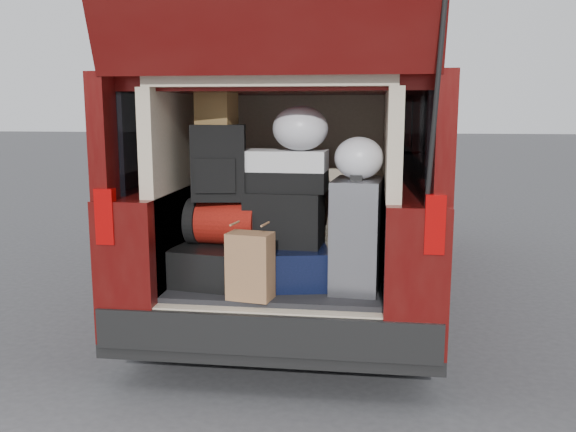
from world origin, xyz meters
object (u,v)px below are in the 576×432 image
(navy_hardshell, at_px, (291,264))
(silver_roller, at_px, (357,234))
(black_soft_case, at_px, (284,218))
(red_duffel, at_px, (224,222))
(black_hardshell, at_px, (216,262))
(backpack, at_px, (219,163))
(twotone_duffel, at_px, (281,171))
(kraft_bag, at_px, (250,266))

(navy_hardshell, distance_m, silver_roller, 0.45)
(navy_hardshell, distance_m, black_soft_case, 0.28)
(red_duffel, bearing_deg, silver_roller, -0.55)
(black_hardshell, xyz_separation_m, backpack, (0.04, -0.02, 0.61))
(backpack, distance_m, twotone_duffel, 0.37)
(navy_hardshell, bearing_deg, red_duffel, 166.81)
(red_duffel, xyz_separation_m, twotone_duffel, (0.35, 0.04, 0.31))
(black_hardshell, xyz_separation_m, silver_roller, (0.86, -0.06, 0.21))
(navy_hardshell, relative_size, kraft_bag, 1.39)
(silver_roller, distance_m, kraft_bag, 0.66)
(silver_roller, distance_m, black_soft_case, 0.45)
(navy_hardshell, xyz_separation_m, red_duffel, (-0.42, 0.01, 0.25))
(black_hardshell, relative_size, kraft_bag, 1.51)
(kraft_bag, bearing_deg, black_hardshell, 139.60)
(black_soft_case, bearing_deg, navy_hardshell, -14.01)
(black_hardshell, height_order, navy_hardshell, same)
(black_hardshell, bearing_deg, backpack, -20.38)
(black_soft_case, height_order, backpack, backpack)
(black_hardshell, bearing_deg, red_duffel, 33.89)
(silver_roller, xyz_separation_m, red_duffel, (-0.81, 0.08, 0.04))
(backpack, bearing_deg, silver_roller, -11.22)
(kraft_bag, bearing_deg, backpack, 137.54)
(black_hardshell, distance_m, red_duffel, 0.26)
(black_soft_case, relative_size, backpack, 1.01)
(backpack, bearing_deg, kraft_bag, -61.24)
(navy_hardshell, xyz_separation_m, black_soft_case, (-0.05, 0.02, 0.28))
(red_duffel, distance_m, twotone_duffel, 0.47)
(twotone_duffel, bearing_deg, backpack, -165.10)
(black_soft_case, distance_m, backpack, 0.51)
(black_hardshell, xyz_separation_m, kraft_bag, (0.28, -0.34, 0.07))
(navy_hardshell, relative_size, twotone_duffel, 0.95)
(navy_hardshell, height_order, red_duffel, red_duffel)
(kraft_bag, height_order, backpack, backpack)
(black_soft_case, bearing_deg, red_duffel, -175.40)
(black_hardshell, xyz_separation_m, twotone_duffel, (0.40, 0.06, 0.56))
(red_duffel, bearing_deg, black_hardshell, -150.32)
(kraft_bag, bearing_deg, twotone_duffel, 84.50)
(twotone_duffel, bearing_deg, black_soft_case, -56.68)
(kraft_bag, bearing_deg, red_duffel, 132.78)
(navy_hardshell, bearing_deg, backpack, 172.53)
(navy_hardshell, relative_size, red_duffel, 1.23)
(backpack, height_order, twotone_duffel, backpack)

